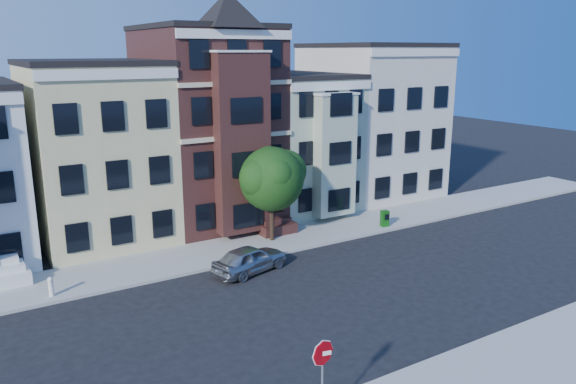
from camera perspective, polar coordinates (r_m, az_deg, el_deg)
ground at (r=25.82m, az=5.43°, el=-10.59°), size 120.00×120.00×0.00m
far_sidewalk at (r=32.04m, az=-3.22°, el=-5.37°), size 60.00×4.00×0.15m
near_sidewalk at (r=20.77m, az=19.49°, el=-17.79°), size 60.00×4.00×0.15m
house_yellow at (r=34.39m, az=-18.98°, el=3.72°), size 7.00×9.00×10.00m
house_brown at (r=36.37m, az=-8.27°, el=6.48°), size 7.00×9.00×12.00m
house_green at (r=39.59m, az=0.49°, el=5.05°), size 6.00×9.00×9.00m
house_cream at (r=43.54m, az=8.38°, el=7.07°), size 8.00×9.00×11.00m
street_tree at (r=31.65m, az=-1.67°, el=0.89°), size 6.79×6.79×6.72m
parked_car at (r=28.23m, az=-3.90°, el=-6.81°), size 4.35×2.60×1.39m
newspaper_box at (r=35.40m, az=9.79°, el=-2.67°), size 0.53×0.49×1.00m
fire_hydrant at (r=27.44m, az=-22.92°, el=-9.01°), size 0.32×0.32×0.71m
stop_sign at (r=17.14m, az=3.49°, el=-18.15°), size 0.82×0.30×2.98m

